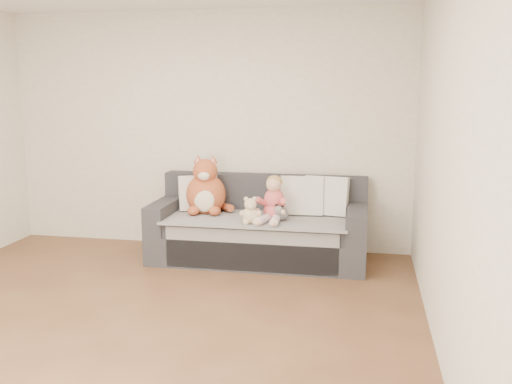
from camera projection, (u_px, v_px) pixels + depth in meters
room_shell at (133, 152)px, 4.30m from camera, size 5.00×5.00×5.00m
sofa at (259, 230)px, 5.94m from camera, size 2.20×0.94×0.85m
cushion_left at (198, 193)px, 6.13m from camera, size 0.45×0.33×0.39m
cushion_right_back at (302, 195)px, 5.90m from camera, size 0.45×0.21×0.42m
cushion_right_front at (327, 196)px, 5.89m from camera, size 0.46×0.26×0.42m
toddler at (273, 202)px, 5.65m from camera, size 0.32×0.46×0.45m
plush_cat at (206, 191)px, 5.98m from camera, size 0.52×0.47×0.64m
teddy_bear at (250, 213)px, 5.52m from camera, size 0.21×0.17×0.27m
plush_cow at (281, 213)px, 5.66m from camera, size 0.14×0.22×0.18m
sippy_cup at (251, 214)px, 5.66m from camera, size 0.11×0.09×0.12m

